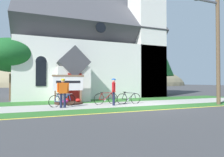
# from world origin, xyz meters

# --- Properties ---
(ground) EXTENTS (140.00, 140.00, 0.00)m
(ground) POSITION_xyz_m (0.00, 4.00, 0.00)
(ground) COLOR #3D3D3F
(sidewalk_slab) EXTENTS (32.00, 2.63, 0.01)m
(sidewalk_slab) POSITION_xyz_m (-1.43, 1.57, 0.01)
(sidewalk_slab) COLOR #A8A59E
(sidewalk_slab) RESTS_ON ground
(grass_verge) EXTENTS (32.00, 1.47, 0.01)m
(grass_verge) POSITION_xyz_m (-1.43, -0.48, 0.00)
(grass_verge) COLOR #2D6628
(grass_verge) RESTS_ON ground
(church_lawn) EXTENTS (24.00, 2.61, 0.01)m
(church_lawn) POSITION_xyz_m (-1.43, 4.19, 0.00)
(church_lawn) COLOR #2D6628
(church_lawn) RESTS_ON ground
(curb_paint_stripe) EXTENTS (28.00, 0.16, 0.01)m
(curb_paint_stripe) POSITION_xyz_m (-1.43, -1.36, 0.00)
(curb_paint_stripe) COLOR yellow
(curb_paint_stripe) RESTS_ON ground
(church_building) EXTENTS (14.10, 11.66, 14.11)m
(church_building) POSITION_xyz_m (-1.03, 10.10, 4.80)
(church_building) COLOR silver
(church_building) RESTS_ON ground
(church_sign) EXTENTS (2.16, 0.14, 1.95)m
(church_sign) POSITION_xyz_m (-4.41, 3.31, 1.33)
(church_sign) COLOR #7F6047
(church_sign) RESTS_ON ground
(flower_bed) EXTENTS (1.86, 1.86, 0.34)m
(flower_bed) POSITION_xyz_m (-4.40, 3.06, 0.09)
(flower_bed) COLOR #382319
(flower_bed) RESTS_ON ground
(bicycle_red) EXTENTS (1.71, 0.10, 0.84)m
(bicycle_red) POSITION_xyz_m (-0.65, 1.59, 0.38)
(bicycle_red) COLOR black
(bicycle_red) RESTS_ON ground
(bicycle_black) EXTENTS (1.75, 0.36, 0.81)m
(bicycle_black) POSITION_xyz_m (-2.13, 2.00, 0.38)
(bicycle_black) COLOR black
(bicycle_black) RESTS_ON ground
(bicycle_orange) EXTENTS (1.63, 0.66, 0.81)m
(bicycle_orange) POSITION_xyz_m (-4.94, 1.76, 0.37)
(bicycle_orange) COLOR black
(bicycle_orange) RESTS_ON ground
(cyclist_in_yellow_jersey) EXTENTS (0.66, 0.28, 1.66)m
(cyclist_in_yellow_jersey) POSITION_xyz_m (-4.98, 1.15, 0.97)
(cyclist_in_yellow_jersey) COLOR #191E38
(cyclist_in_yellow_jersey) RESTS_ON ground
(cyclist_in_white_jersey) EXTENTS (0.34, 0.65, 1.69)m
(cyclist_in_white_jersey) POSITION_xyz_m (-1.90, 1.17, 0.99)
(cyclist_in_white_jersey) COLOR #191E38
(cyclist_in_white_jersey) RESTS_ON ground
(utility_pole) EXTENTS (3.12, 0.28, 9.07)m
(utility_pole) POSITION_xyz_m (4.63, -0.72, 5.02)
(utility_pole) COLOR brown
(utility_pole) RESTS_ON ground
(roadside_conifer) EXTENTS (3.91, 3.91, 7.20)m
(roadside_conifer) POSITION_xyz_m (6.87, 9.38, 4.69)
(roadside_conifer) COLOR #3D2D1E
(roadside_conifer) RESTS_ON ground
(yard_deciduous_tree) EXTENTS (4.28, 4.28, 4.94)m
(yard_deciduous_tree) POSITION_xyz_m (-8.41, 7.00, 3.59)
(yard_deciduous_tree) COLOR #4C3823
(yard_deciduous_tree) RESTS_ON ground
(distant_hill) EXTENTS (85.18, 44.91, 19.86)m
(distant_hill) POSITION_xyz_m (10.96, 61.59, 0.00)
(distant_hill) COLOR #847A5B
(distant_hill) RESTS_ON ground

